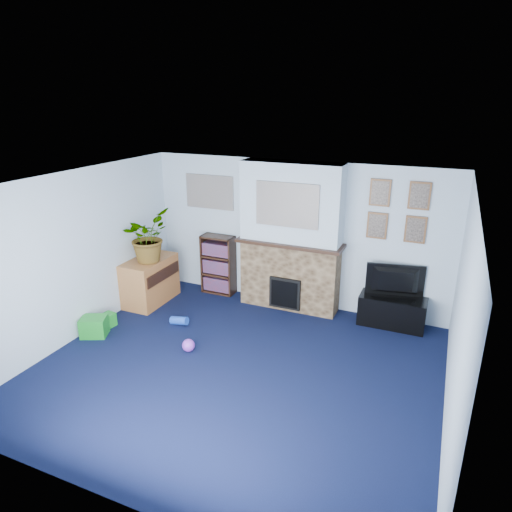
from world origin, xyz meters
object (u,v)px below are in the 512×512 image
at_px(bookshelf, 219,266).
at_px(sideboard, 150,282).
at_px(television, 395,282).
at_px(tv_stand, 392,312).

bearing_deg(bookshelf, sideboard, -137.67).
bearing_deg(bookshelf, television, -1.07).
xyz_separation_m(tv_stand, television, (0.00, 0.02, 0.49)).
relative_size(tv_stand, bookshelf, 0.94).
height_order(tv_stand, sideboard, sideboard).
relative_size(tv_stand, television, 1.14).
distance_m(tv_stand, bookshelf, 3.03).
relative_size(television, bookshelf, 0.82).
distance_m(television, bookshelf, 3.02).
height_order(tv_stand, bookshelf, bookshelf).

